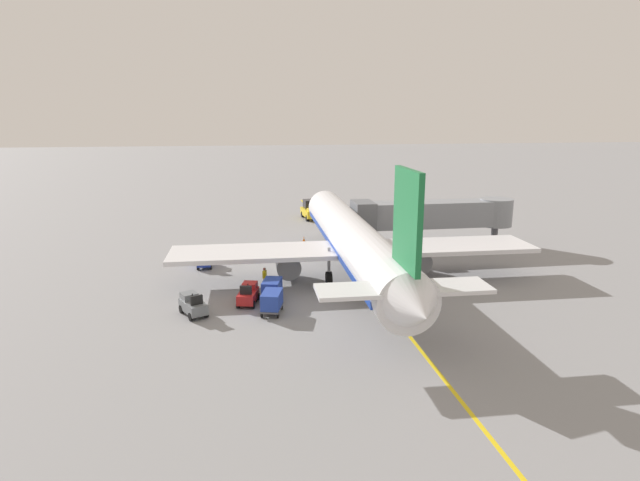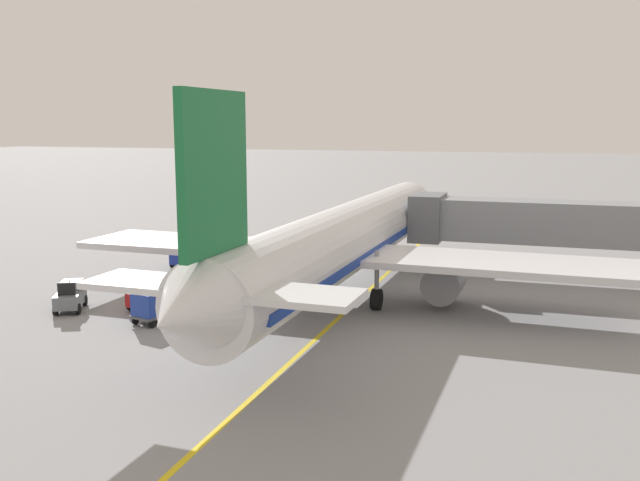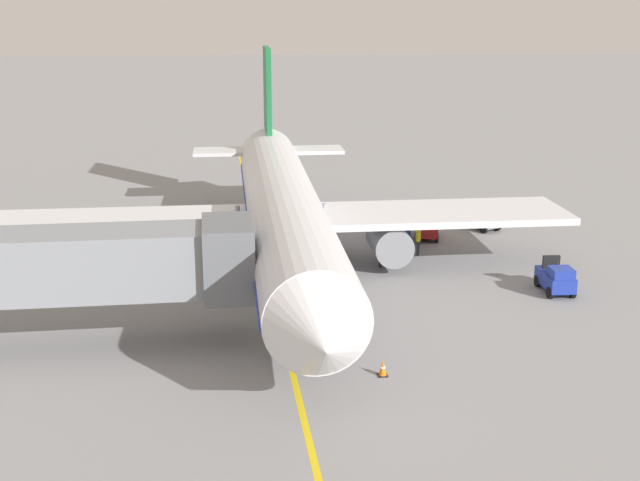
{
  "view_description": "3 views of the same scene",
  "coord_description": "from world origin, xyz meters",
  "views": [
    {
      "loc": [
        -10.32,
        -43.87,
        13.43
      ],
      "look_at": [
        -3.61,
        -1.86,
        3.25
      ],
      "focal_mm": 29.49,
      "sensor_mm": 36.0,
      "label": 1
    },
    {
      "loc": [
        9.46,
        -37.94,
        9.53
      ],
      "look_at": [
        -2.72,
        -0.65,
        2.89
      ],
      "focal_mm": 39.03,
      "sensor_mm": 36.0,
      "label": 2
    },
    {
      "loc": [
        2.82,
        39.65,
        13.28
      ],
      "look_at": [
        -2.14,
        2.31,
        2.78
      ],
      "focal_mm": 47.55,
      "sensor_mm": 36.0,
      "label": 3
    }
  ],
  "objects": [
    {
      "name": "ground_plane",
      "position": [
        0.0,
        0.0,
        0.0
      ],
      "size": [
        400.0,
        400.0,
        0.0
      ],
      "primitive_type": "plane",
      "color": "gray"
    },
    {
      "name": "ground_crew_wing_walker",
      "position": [
        -8.38,
        -3.84,
        0.95
      ],
      "size": [
        0.36,
        0.71,
        1.69
      ],
      "color": "#232328",
      "rests_on": "ground"
    },
    {
      "name": "baggage_cart_second_in_train",
      "position": [
        -8.2,
        -9.45,
        0.95
      ],
      "size": [
        1.81,
        2.98,
        1.58
      ],
      "color": "#4C4C51",
      "rests_on": "ground"
    },
    {
      "name": "gate_lead_in_line",
      "position": [
        0.0,
        0.0,
        0.0
      ],
      "size": [
        0.24,
        80.0,
        0.01
      ],
      "primitive_type": "cube",
      "color": "gold",
      "rests_on": "ground"
    },
    {
      "name": "jet_bridge",
      "position": [
        9.67,
        6.91,
        3.46
      ],
      "size": [
        17.04,
        3.5,
        4.98
      ],
      "color": "gray",
      "rests_on": "ground"
    },
    {
      "name": "safety_cone_nose_left",
      "position": [
        -3.29,
        11.29,
        0.29
      ],
      "size": [
        0.36,
        0.36,
        0.59
      ],
      "color": "black",
      "rests_on": "ground"
    },
    {
      "name": "parked_airliner",
      "position": [
        -0.85,
        -2.12,
        3.19
      ],
      "size": [
        30.11,
        37.27,
        10.63
      ],
      "color": "silver",
      "rests_on": "ground"
    },
    {
      "name": "pushback_tractor",
      "position": [
        -0.58,
        24.19,
        1.1
      ],
      "size": [
        2.59,
        4.58,
        2.4
      ],
      "color": "gold",
      "rests_on": "ground"
    },
    {
      "name": "baggage_tug_spare",
      "position": [
        -13.6,
        -8.83,
        0.71
      ],
      "size": [
        2.16,
        2.77,
        1.62
      ],
      "color": "slate",
      "rests_on": "ground"
    },
    {
      "name": "ground_crew_loader",
      "position": [
        -5.9,
        -1.99,
        0.95
      ],
      "size": [
        0.27,
        0.73,
        1.69
      ],
      "color": "#232328",
      "rests_on": "ground"
    },
    {
      "name": "baggage_tug_lead",
      "position": [
        -13.39,
        3.12,
        0.71
      ],
      "size": [
        1.38,
        2.55,
        1.62
      ],
      "color": "#1E339E",
      "rests_on": "ground"
    },
    {
      "name": "baggage_tug_trailing",
      "position": [
        -9.76,
        -7.21,
        0.71
      ],
      "size": [
        1.78,
        2.71,
        1.62
      ],
      "color": "#B21E1E",
      "rests_on": "ground"
    },
    {
      "name": "baggage_cart_front",
      "position": [
        -8.01,
        -6.8,
        0.95
      ],
      "size": [
        1.81,
        2.98,
        1.58
      ],
      "color": "#4C4C51",
      "rests_on": "ground"
    }
  ]
}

